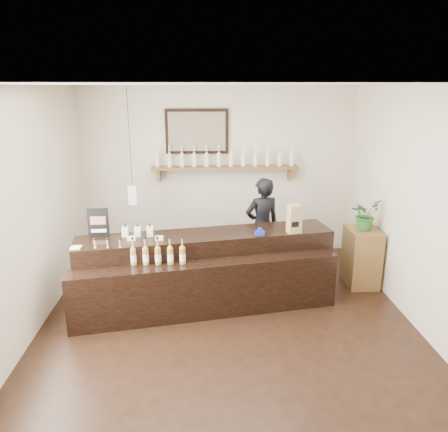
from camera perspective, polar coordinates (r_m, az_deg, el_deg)
ground at (r=5.46m, az=0.48°, el=-14.02°), size 5.00×5.00×0.00m
room_shell at (r=4.82m, az=0.53°, el=3.67°), size 5.00×5.00×5.00m
back_wall_decor at (r=7.14m, az=-1.88°, el=8.33°), size 2.66×0.96×1.69m
counter at (r=5.76m, az=-2.34°, el=-7.39°), size 3.40×1.46×1.09m
promo_sign at (r=5.76m, az=-16.10°, el=-0.83°), size 0.27×0.03×0.37m
paper_bag at (r=5.75m, az=9.18°, el=-0.39°), size 0.20×0.17×0.37m
tape_dispenser at (r=5.65m, az=4.72°, el=-2.13°), size 0.13×0.07×0.10m
side_cabinet at (r=6.63m, az=17.49°, el=-5.10°), size 0.42×0.58×0.84m
potted_plant at (r=6.43m, az=17.98°, el=0.20°), size 0.52×0.51×0.44m
shopkeeper at (r=6.60m, az=5.01°, el=-0.54°), size 0.71×0.57×1.69m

